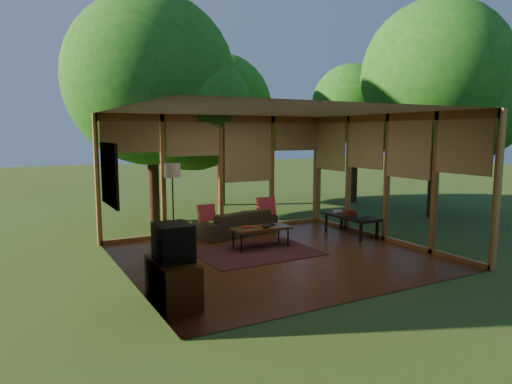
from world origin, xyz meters
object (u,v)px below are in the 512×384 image
media_cabinet (173,282)px  coffee_table (261,229)px  television (173,242)px  sofa (236,223)px  side_console (351,217)px  floor_lamp (172,175)px

media_cabinet → coffee_table: media_cabinet is taller
media_cabinet → television: bearing=0.0°
sofa → side_console: (2.25, -1.28, 0.13)m
sofa → media_cabinet: 4.27m
television → floor_lamp: 3.89m
floor_lamp → side_console: size_ratio=1.18×
side_console → media_cabinet: bearing=-156.7°
coffee_table → side_console: (2.35, 0.04, 0.02)m
television → media_cabinet: bearing=180.0°
sofa → media_cabinet: (-2.62, -3.37, 0.02)m
sofa → side_console: 2.59m
media_cabinet → floor_lamp: floor_lamp is taller
sofa → coffee_table: 1.33m
coffee_table → side_console: 2.35m
media_cabinet → coffee_table: 3.25m
sofa → media_cabinet: bearing=39.7°
sofa → floor_lamp: bearing=-24.0°
media_cabinet → television: size_ratio=1.82×
television → coffee_table: size_ratio=0.46×
coffee_table → floor_lamp: bearing=128.7°
media_cabinet → coffee_table: bearing=39.2°
sofa → media_cabinet: media_cabinet is taller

